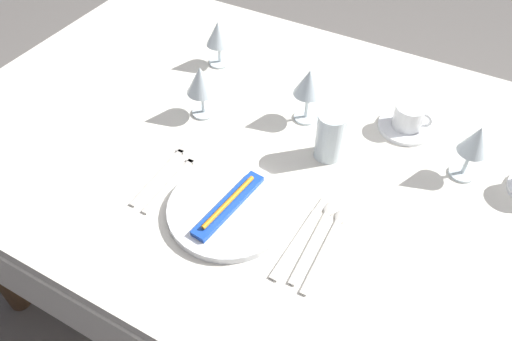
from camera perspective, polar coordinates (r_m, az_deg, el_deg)
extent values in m
plane|color=slate|center=(1.78, 2.96, -14.92)|extent=(6.00, 6.00, 0.00)
cube|color=silver|center=(1.20, 4.25, 1.85)|extent=(1.80, 1.10, 0.04)
cube|color=silver|center=(1.68, 12.42, 10.74)|extent=(1.80, 0.01, 0.18)
cylinder|color=brown|center=(2.07, -11.12, 9.66)|extent=(0.07, 0.07, 0.70)
cylinder|color=white|center=(1.05, -3.17, -4.57)|extent=(0.27, 0.27, 0.02)
cube|color=blue|center=(1.04, -3.21, -4.05)|extent=(0.06, 0.21, 0.01)
cylinder|color=orange|center=(1.03, -3.23, -3.66)|extent=(0.03, 0.17, 0.01)
cube|color=beige|center=(1.12, -10.17, -1.72)|extent=(0.01, 0.18, 0.00)
cube|color=beige|center=(1.17, -7.25, 1.56)|extent=(0.02, 0.04, 0.00)
cube|color=beige|center=(1.14, -11.41, -0.72)|extent=(0.02, 0.20, 0.00)
cube|color=beige|center=(1.20, -8.40, 2.67)|extent=(0.02, 0.04, 0.00)
cube|color=beige|center=(1.01, 4.75, -8.49)|extent=(0.03, 0.20, 0.00)
cube|color=beige|center=(1.07, 7.50, -4.30)|extent=(0.02, 0.06, 0.00)
cube|color=beige|center=(1.01, 6.43, -8.83)|extent=(0.02, 0.20, 0.00)
ellipsoid|color=beige|center=(1.07, 8.68, -4.46)|extent=(0.03, 0.04, 0.01)
cube|color=beige|center=(1.00, 7.75, -9.81)|extent=(0.02, 0.20, 0.00)
ellipsoid|color=beige|center=(1.06, 9.96, -5.34)|extent=(0.03, 0.04, 0.01)
cylinder|color=white|center=(1.30, 17.11, 4.91)|extent=(0.14, 0.14, 0.01)
cylinder|color=white|center=(1.28, 17.45, 6.09)|extent=(0.07, 0.07, 0.06)
torus|color=white|center=(1.27, 19.06, 5.62)|extent=(0.04, 0.01, 0.04)
cylinder|color=silver|center=(1.22, 22.97, -0.30)|extent=(0.06, 0.06, 0.01)
cylinder|color=silver|center=(1.20, 23.47, 0.91)|extent=(0.01, 0.01, 0.07)
cone|color=silver|center=(1.16, 24.45, 3.30)|extent=(0.07, 0.07, 0.07)
cylinder|color=silver|center=(1.48, -4.23, 12.55)|extent=(0.07, 0.07, 0.01)
cylinder|color=silver|center=(1.46, -4.29, 13.60)|extent=(0.01, 0.01, 0.06)
cone|color=silver|center=(1.43, -4.44, 15.76)|extent=(0.07, 0.07, 0.07)
cylinder|color=silver|center=(1.30, -6.11, 6.81)|extent=(0.06, 0.06, 0.01)
cylinder|color=silver|center=(1.28, -6.23, 8.01)|extent=(0.01, 0.01, 0.06)
cone|color=silver|center=(1.23, -6.49, 10.50)|extent=(0.08, 0.08, 0.07)
cylinder|color=silver|center=(1.28, 5.85, 6.24)|extent=(0.06, 0.06, 0.01)
cylinder|color=silver|center=(1.26, 5.99, 7.64)|extent=(0.01, 0.01, 0.07)
cone|color=silver|center=(1.21, 6.25, 10.27)|extent=(0.08, 0.08, 0.07)
cylinder|color=silver|center=(1.15, 8.68, 4.02)|extent=(0.07, 0.07, 0.12)
cylinder|color=#C68C1E|center=(1.17, 8.50, 2.78)|extent=(0.06, 0.06, 0.05)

